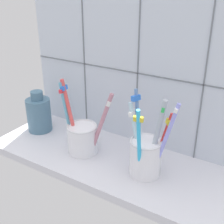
% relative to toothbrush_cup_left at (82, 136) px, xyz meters
% --- Properties ---
extents(counter_slab, '(0.64, 0.22, 0.02)m').
position_rel_toothbrush_cup_left_xyz_m(counter_slab, '(0.09, 0.01, -0.05)').
color(counter_slab, silver).
rests_on(counter_slab, ground).
extents(tile_wall_back, '(0.64, 0.02, 0.45)m').
position_rel_toothbrush_cup_left_xyz_m(tile_wall_back, '(0.09, 0.13, 0.16)').
color(tile_wall_back, silver).
rests_on(tile_wall_back, ground).
extents(toothbrush_cup_left, '(0.13, 0.08, 0.19)m').
position_rel_toothbrush_cup_left_xyz_m(toothbrush_cup_left, '(0.00, 0.00, 0.00)').
color(toothbrush_cup_left, white).
rests_on(toothbrush_cup_left, counter_slab).
extents(toothbrush_cup_right, '(0.11, 0.10, 0.19)m').
position_rel_toothbrush_cup_left_xyz_m(toothbrush_cup_right, '(0.17, -0.00, 0.01)').
color(toothbrush_cup_right, white).
rests_on(toothbrush_cup_right, counter_slab).
extents(ceramic_vase, '(0.07, 0.07, 0.12)m').
position_rel_toothbrush_cup_left_xyz_m(ceramic_vase, '(-0.17, 0.03, 0.01)').
color(ceramic_vase, slate).
rests_on(ceramic_vase, counter_slab).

